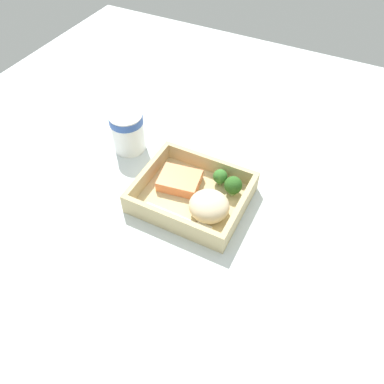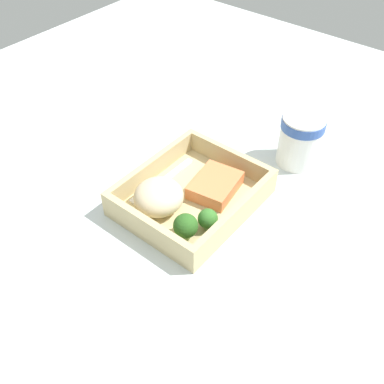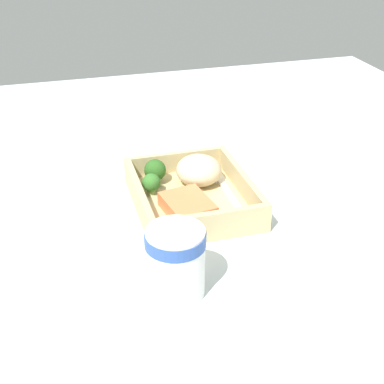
# 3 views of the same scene
# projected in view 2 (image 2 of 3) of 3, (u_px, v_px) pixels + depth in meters

# --- Properties ---
(ground_plane) EXTENTS (1.60, 1.60, 0.02)m
(ground_plane) POSITION_uv_depth(u_px,v_px,m) (192.00, 207.00, 0.83)
(ground_plane) COLOR silver
(takeout_tray) EXTENTS (0.24, 0.20, 0.01)m
(takeout_tray) POSITION_uv_depth(u_px,v_px,m) (192.00, 200.00, 0.81)
(takeout_tray) COLOR tan
(takeout_tray) RESTS_ON ground_plane
(tray_rim) EXTENTS (0.24, 0.20, 0.04)m
(tray_rim) POSITION_uv_depth(u_px,v_px,m) (192.00, 190.00, 0.80)
(tray_rim) COLOR tan
(tray_rim) RESTS_ON takeout_tray
(salmon_fillet) EXTENTS (0.10, 0.09, 0.03)m
(salmon_fillet) POSITION_uv_depth(u_px,v_px,m) (215.00, 185.00, 0.82)
(salmon_fillet) COLOR #EC814C
(salmon_fillet) RESTS_ON takeout_tray
(mashed_potatoes) EXTENTS (0.09, 0.09, 0.05)m
(mashed_potatoes) POSITION_uv_depth(u_px,v_px,m) (159.00, 197.00, 0.77)
(mashed_potatoes) COLOR beige
(mashed_potatoes) RESTS_ON takeout_tray
(broccoli_floret_1) EXTENTS (0.04, 0.04, 0.05)m
(broccoli_floret_1) POSITION_uv_depth(u_px,v_px,m) (186.00, 226.00, 0.72)
(broccoli_floret_1) COLOR #779E59
(broccoli_floret_1) RESTS_ON takeout_tray
(broccoli_floret_2) EXTENTS (0.03, 0.03, 0.04)m
(broccoli_floret_2) POSITION_uv_depth(u_px,v_px,m) (208.00, 219.00, 0.74)
(broccoli_floret_2) COLOR #81A45A
(broccoli_floret_2) RESTS_ON takeout_tray
(fork) EXTENTS (0.16, 0.02, 0.00)m
(fork) POSITION_uv_depth(u_px,v_px,m) (159.00, 184.00, 0.83)
(fork) COLOR white
(fork) RESTS_ON takeout_tray
(paper_cup) EXTENTS (0.08, 0.08, 0.10)m
(paper_cup) POSITION_uv_depth(u_px,v_px,m) (301.00, 137.00, 0.86)
(paper_cup) COLOR white
(paper_cup) RESTS_ON ground_plane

